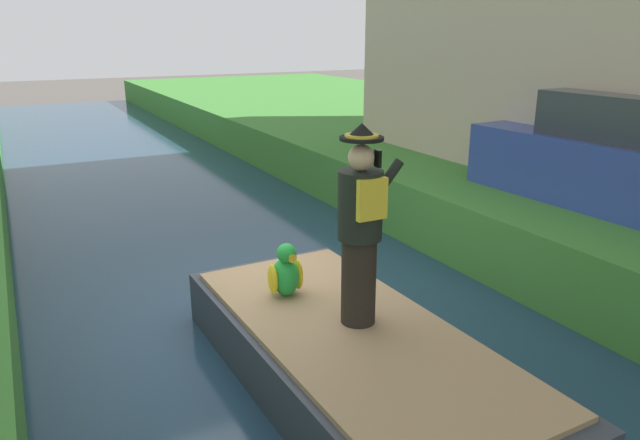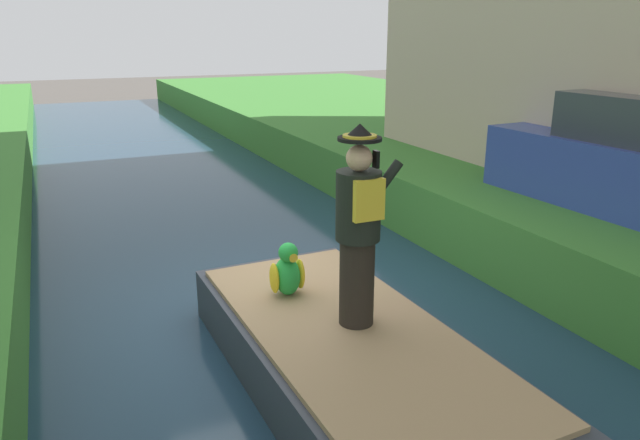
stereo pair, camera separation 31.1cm
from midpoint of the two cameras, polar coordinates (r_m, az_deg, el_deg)
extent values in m
plane|color=#4C4742|center=(7.40, -5.74, -9.03)|extent=(80.00, 80.00, 0.00)
cube|color=#1E384C|center=(7.38, -5.75, -8.68)|extent=(5.51, 48.00, 0.10)
cube|color=#333842|center=(5.70, 1.61, -13.26)|extent=(1.88, 4.23, 0.56)
cube|color=#997A56|center=(5.55, 1.63, -10.56)|extent=(1.73, 3.90, 0.05)
cylinder|color=black|center=(5.50, 2.07, -5.81)|extent=(0.32, 0.32, 0.82)
cylinder|color=black|center=(5.26, 2.16, 1.40)|extent=(0.40, 0.40, 0.62)
cube|color=gold|center=(5.07, 3.24, 1.96)|extent=(0.28, 0.06, 0.36)
sphere|color=#DBA884|center=(5.16, 2.21, 5.94)|extent=(0.23, 0.23, 0.23)
cylinder|color=black|center=(5.13, 2.23, 7.75)|extent=(0.38, 0.38, 0.03)
cone|color=black|center=(5.11, 2.24, 8.52)|extent=(0.26, 0.26, 0.12)
cylinder|color=gold|center=(5.12, 2.23, 8.02)|extent=(0.29, 0.29, 0.02)
cylinder|color=black|center=(5.29, 4.47, 3.48)|extent=(0.38, 0.09, 0.43)
cube|color=black|center=(5.17, 3.80, 5.84)|extent=(0.03, 0.08, 0.15)
ellipsoid|color=green|center=(6.14, -4.77, -5.41)|extent=(0.26, 0.32, 0.40)
sphere|color=green|center=(6.01, -4.68, -3.18)|extent=(0.20, 0.20, 0.20)
cone|color=yellow|center=(5.93, -4.30, -3.57)|extent=(0.09, 0.09, 0.09)
ellipsoid|color=yellow|center=(6.10, -5.98, -5.64)|extent=(0.08, 0.20, 0.32)
ellipsoid|color=yellow|center=(6.19, -3.57, -5.18)|extent=(0.08, 0.20, 0.32)
cube|color=#2D4293|center=(9.06, 25.74, 4.22)|extent=(1.88, 4.07, 0.90)
camera|label=1|loc=(0.16, -91.59, -0.50)|focal=33.66mm
camera|label=2|loc=(0.16, 88.41, 0.50)|focal=33.66mm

